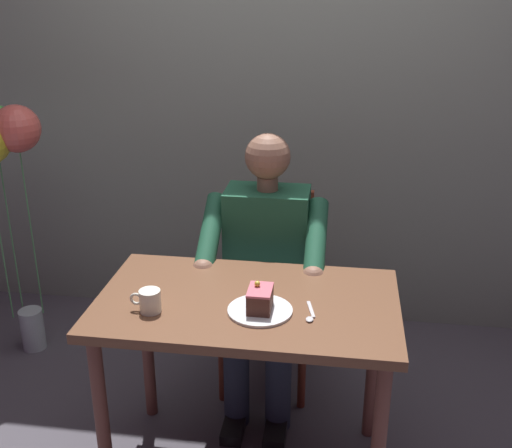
% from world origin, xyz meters
% --- Properties ---
extents(cafe_rear_panel, '(6.40, 0.12, 3.00)m').
position_xyz_m(cafe_rear_panel, '(0.00, -1.30, 1.50)').
color(cafe_rear_panel, gray).
rests_on(cafe_rear_panel, ground).
extents(dining_table, '(1.07, 0.63, 0.75)m').
position_xyz_m(dining_table, '(0.00, 0.00, 0.65)').
color(dining_table, brown).
rests_on(dining_table, ground).
extents(chair, '(0.42, 0.42, 0.91)m').
position_xyz_m(chair, '(0.00, -0.65, 0.50)').
color(chair, brown).
rests_on(chair, ground).
extents(seated_person, '(0.53, 0.58, 1.22)m').
position_xyz_m(seated_person, '(0.00, -0.48, 0.64)').
color(seated_person, '#20583D').
rests_on(seated_person, ground).
extents(dessert_plate, '(0.22, 0.22, 0.01)m').
position_xyz_m(dessert_plate, '(-0.06, 0.08, 0.75)').
color(dessert_plate, white).
rests_on(dessert_plate, dining_table).
extents(cake_slice, '(0.08, 0.11, 0.10)m').
position_xyz_m(cake_slice, '(-0.06, 0.08, 0.80)').
color(cake_slice, '#4D2A21').
rests_on(cake_slice, dessert_plate).
extents(coffee_cup, '(0.11, 0.07, 0.08)m').
position_xyz_m(coffee_cup, '(0.32, 0.13, 0.79)').
color(coffee_cup, white).
rests_on(coffee_cup, dining_table).
extents(dessert_spoon, '(0.04, 0.14, 0.01)m').
position_xyz_m(dessert_spoon, '(-0.23, 0.08, 0.75)').
color(dessert_spoon, silver).
rests_on(dessert_spoon, dining_table).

